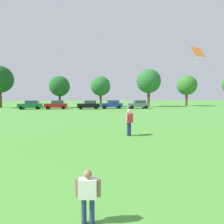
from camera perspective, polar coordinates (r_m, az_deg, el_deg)
name	(u,v)px	position (r m, az deg, el deg)	size (l,w,h in m)	color
ground_plane	(67,113)	(31.01, -12.45, -0.33)	(160.00, 160.00, 0.00)	#4C9338
child_kite_flyer	(88,192)	(4.32, -6.75, -21.23)	(0.51, 0.25, 1.09)	navy
adult_bystander	(129,120)	(13.05, 4.76, -2.24)	(0.59, 0.65, 1.69)	navy
kite	(198,53)	(14.49, 22.71, 14.89)	(1.08, 0.76, 1.05)	orange
parked_car_green_0	(31,105)	(42.54, -21.71, 1.88)	(4.30, 2.02, 1.68)	#196B38
parked_car_red_1	(56,105)	(41.40, -15.20, 1.98)	(4.30, 2.02, 1.68)	red
parked_car_black_2	(89,105)	(40.20, -6.47, 2.04)	(4.30, 2.02, 1.68)	black
parked_car_blue_3	(112,104)	(41.76, -0.05, 2.15)	(4.30, 2.02, 1.68)	#1E38AD
parked_car_gray_4	(138,104)	(41.89, 7.33, 2.12)	(4.30, 2.02, 1.68)	slate
tree_left	(60,86)	(45.93, -14.40, 6.94)	(4.40, 4.40, 6.86)	brown
tree_center_left	(101,86)	(48.07, -3.20, 7.19)	(4.60, 4.60, 7.16)	brown
tree_center_right	(149,81)	(50.38, 10.18, 8.43)	(5.79, 5.79, 9.02)	brown
tree_right	(187,85)	(55.96, 20.11, 6.99)	(5.02, 5.02, 7.82)	brown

